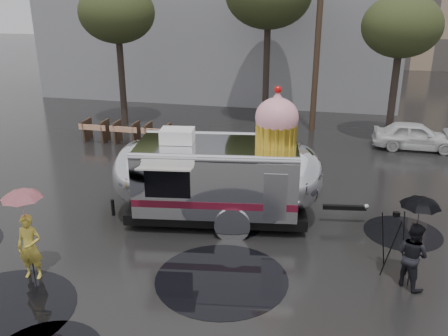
% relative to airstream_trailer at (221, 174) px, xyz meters
% --- Properties ---
extents(ground, '(120.00, 120.00, 0.00)m').
position_rel_airstream_trailer_xyz_m(ground, '(-0.32, -3.51, -1.46)').
color(ground, black).
rests_on(ground, ground).
extents(puddles, '(14.49, 8.93, 0.01)m').
position_rel_airstream_trailer_xyz_m(puddles, '(-1.53, -3.60, -1.46)').
color(puddles, black).
rests_on(puddles, ground).
extents(utility_pole, '(1.60, 0.28, 9.00)m').
position_rel_airstream_trailer_xyz_m(utility_pole, '(2.18, 10.49, 3.16)').
color(utility_pole, '#473323').
rests_on(utility_pole, ground).
extents(tree_left, '(3.64, 3.64, 6.95)m').
position_rel_airstream_trailer_xyz_m(tree_left, '(-7.32, 9.49, 4.02)').
color(tree_left, '#382D26').
rests_on(tree_left, ground).
extents(tree_right, '(3.36, 3.36, 6.42)m').
position_rel_airstream_trailer_xyz_m(tree_right, '(5.68, 9.49, 3.59)').
color(tree_right, '#382D26').
rests_on(tree_right, ground).
extents(barricade_row, '(4.30, 0.80, 1.00)m').
position_rel_airstream_trailer_xyz_m(barricade_row, '(-5.87, 6.46, -0.94)').
color(barricade_row, '#473323').
rests_on(barricade_row, ground).
extents(airstream_trailer, '(7.69, 3.62, 4.17)m').
position_rel_airstream_trailer_xyz_m(airstream_trailer, '(0.00, 0.00, 0.00)').
color(airstream_trailer, silver).
rests_on(airstream_trailer, ground).
extents(person_left, '(0.63, 0.46, 1.63)m').
position_rel_airstream_trailer_xyz_m(person_left, '(-3.70, -4.01, -0.65)').
color(person_left, gold).
rests_on(person_left, ground).
extents(umbrella_pink, '(1.14, 1.14, 2.32)m').
position_rel_airstream_trailer_xyz_m(umbrella_pink, '(-3.70, -4.01, 0.47)').
color(umbrella_pink, pink).
rests_on(umbrella_pink, ground).
extents(person_right, '(0.85, 0.85, 1.61)m').
position_rel_airstream_trailer_xyz_m(person_right, '(5.08, -2.37, -0.66)').
color(person_right, black).
rests_on(person_right, ground).
extents(umbrella_black, '(1.09, 1.09, 2.29)m').
position_rel_airstream_trailer_xyz_m(umbrella_black, '(5.08, -2.37, 0.46)').
color(umbrella_black, black).
rests_on(umbrella_black, ground).
extents(tripod, '(0.65, 0.64, 1.62)m').
position_rel_airstream_trailer_xyz_m(tripod, '(4.70, -1.84, -0.48)').
color(tripod, black).
rests_on(tripod, ground).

